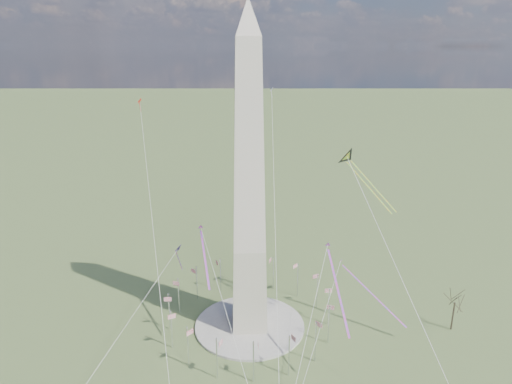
{
  "coord_description": "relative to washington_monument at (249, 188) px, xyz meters",
  "views": [
    {
      "loc": [
        -4.83,
        -129.66,
        88.14
      ],
      "look_at": [
        2.1,
        0.0,
        46.59
      ],
      "focal_mm": 32.0,
      "sensor_mm": 36.0,
      "label": 1
    }
  ],
  "objects": [
    {
      "name": "plaza",
      "position": [
        0.0,
        0.0,
        -47.55
      ],
      "size": [
        36.0,
        36.0,
        0.8
      ],
      "primitive_type": "cylinder",
      "color": "#AAA39B",
      "rests_on": "ground"
    },
    {
      "name": "tree_near",
      "position": [
        65.7,
        -5.03,
        -37.35
      ],
      "size": [
        8.5,
        8.5,
        14.88
      ],
      "color": "#3F3526",
      "rests_on": "ground"
    },
    {
      "name": "flagpole_ring",
      "position": [
        -0.0,
        -0.0,
        -40.68
      ],
      "size": [
        54.4,
        54.4,
        13.0
      ],
      "color": "silver",
      "rests_on": "ground"
    },
    {
      "name": "washington_monument",
      "position": [
        0.0,
        0.0,
        0.0
      ],
      "size": [
        15.56,
        15.56,
        100.0
      ],
      "color": "#B4A797",
      "rests_on": "plaza"
    },
    {
      "name": "kite_delta_black",
      "position": [
        31.01,
        4.1,
        7.06
      ],
      "size": [
        16.06,
        18.76,
        16.66
      ],
      "rotation": [
        0.0,
        0.0,
        3.8
      ],
      "color": "black",
      "rests_on": "ground"
    },
    {
      "name": "kite_small_red",
      "position": [
        -36.45,
        31.51,
        21.87
      ],
      "size": [
        1.7,
        1.65,
        4.83
      ],
      "rotation": [
        0.0,
        0.0,
        3.1
      ],
      "color": "#F0421C",
      "rests_on": "ground"
    },
    {
      "name": "ground",
      "position": [
        0.0,
        0.0,
        -47.95
      ],
      "size": [
        2000.0,
        2000.0,
        0.0
      ],
      "primitive_type": "plane",
      "color": "#47592C",
      "rests_on": "ground"
    },
    {
      "name": "kite_small_white",
      "position": [
        10.1,
        41.67,
        24.61
      ],
      "size": [
        1.12,
        1.77,
        3.97
      ],
      "rotation": [
        0.0,
        0.0,
        2.69
      ],
      "color": "white",
      "rests_on": "ground"
    },
    {
      "name": "kite_streamer_mid",
      "position": [
        -13.94,
        -2.82,
        -18.43
      ],
      "size": [
        4.41,
        18.68,
        12.89
      ],
      "rotation": [
        0.0,
        0.0,
        3.32
      ],
      "color": "#FF2843",
      "rests_on": "ground"
    },
    {
      "name": "kite_streamer_right",
      "position": [
        36.77,
        0.68,
        -33.44
      ],
      "size": [
        19.49,
        17.13,
        16.86
      ],
      "rotation": [
        0.0,
        0.0,
        4.0
      ],
      "color": "#FF2843",
      "rests_on": "ground"
    },
    {
      "name": "kite_streamer_left",
      "position": [
        23.47,
        -15.52,
        -21.19
      ],
      "size": [
        2.97,
        24.31,
        16.68
      ],
      "rotation": [
        0.0,
        0.0,
        3.21
      ],
      "color": "#FF2843",
      "rests_on": "ground"
    },
    {
      "name": "kite_diamond_purple",
      "position": [
        -23.3,
        10.07,
        -24.94
      ],
      "size": [
        2.01,
        3.14,
        9.66
      ],
      "rotation": [
        0.0,
        0.0,
        2.62
      ],
      "color": "navy",
      "rests_on": "ground"
    }
  ]
}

